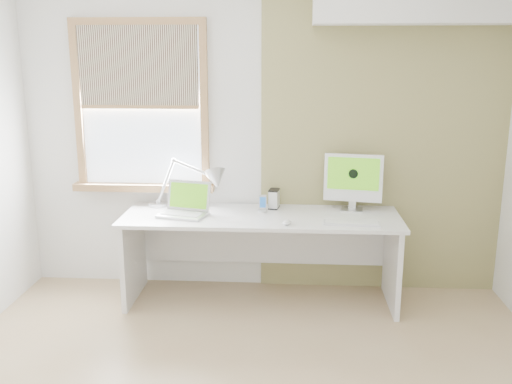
# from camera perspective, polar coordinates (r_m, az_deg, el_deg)

# --- Properties ---
(room) EXTENTS (4.04, 3.54, 2.64)m
(room) POSITION_cam_1_polar(r_m,az_deg,el_deg) (3.01, -1.28, 0.81)
(room) COLOR tan
(room) RESTS_ON ground
(accent_wall) EXTENTS (2.00, 0.02, 2.60)m
(accent_wall) POSITION_cam_1_polar(r_m,az_deg,el_deg) (4.77, 12.67, 5.29)
(accent_wall) COLOR #928D57
(accent_wall) RESTS_ON room
(window) EXTENTS (1.20, 0.14, 1.42)m
(window) POSITION_cam_1_polar(r_m,az_deg,el_deg) (4.82, -11.55, 8.36)
(window) COLOR #A87846
(window) RESTS_ON room
(desk) EXTENTS (2.20, 0.70, 0.73)m
(desk) POSITION_cam_1_polar(r_m,az_deg,el_deg) (4.60, 0.55, -4.48)
(desk) COLOR white
(desk) RESTS_ON room
(desk_lamp) EXTENTS (0.72, 0.29, 0.41)m
(desk_lamp) POSITION_cam_1_polar(r_m,az_deg,el_deg) (4.68, -5.18, 0.99)
(desk_lamp) COLOR silver
(desk_lamp) RESTS_ON desk
(laptop) EXTENTS (0.42, 0.37, 0.26)m
(laptop) POSITION_cam_1_polar(r_m,az_deg,el_deg) (4.53, -7.13, -1.46)
(laptop) COLOR silver
(laptop) RESTS_ON desk
(phone_dock) EXTENTS (0.08, 0.08, 0.14)m
(phone_dock) POSITION_cam_1_polar(r_m,az_deg,el_deg) (4.57, 0.68, -1.53)
(phone_dock) COLOR silver
(phone_dock) RESTS_ON desk
(external_drive) EXTENTS (0.10, 0.13, 0.16)m
(external_drive) POSITION_cam_1_polar(r_m,az_deg,el_deg) (4.67, 1.83, -0.69)
(external_drive) COLOR silver
(external_drive) RESTS_ON desk
(imac) EXTENTS (0.48, 0.19, 0.46)m
(imac) POSITION_cam_1_polar(r_m,az_deg,el_deg) (4.65, 9.78, 1.30)
(imac) COLOR silver
(imac) RESTS_ON desk
(keyboard) EXTENTS (0.43, 0.14, 0.02)m
(keyboard) POSITION_cam_1_polar(r_m,az_deg,el_deg) (4.31, 9.62, -3.12)
(keyboard) COLOR white
(keyboard) RESTS_ON desk
(mouse) EXTENTS (0.08, 0.12, 0.03)m
(mouse) POSITION_cam_1_polar(r_m,az_deg,el_deg) (4.25, 3.13, -3.07)
(mouse) COLOR white
(mouse) RESTS_ON desk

